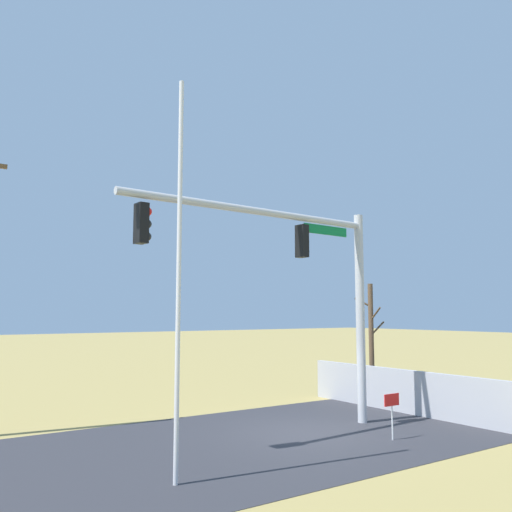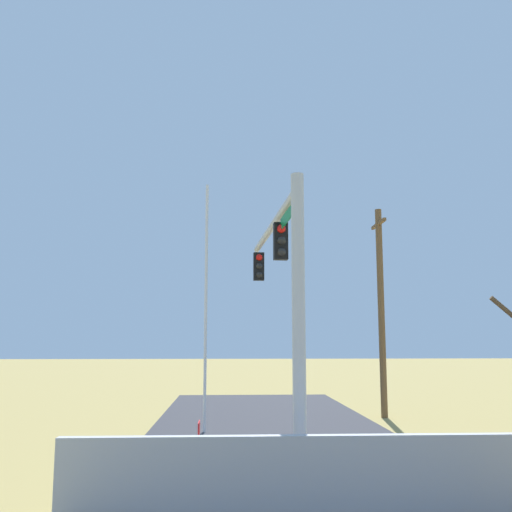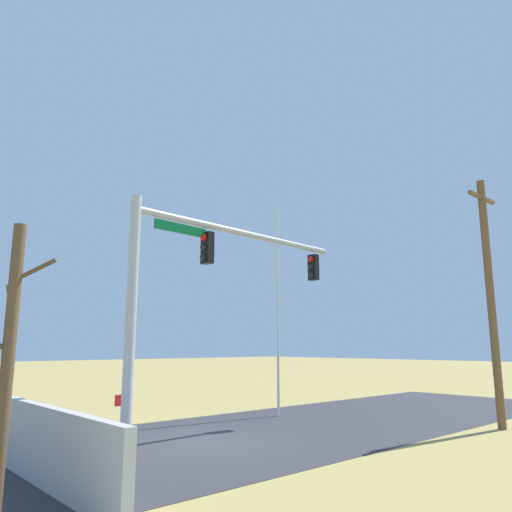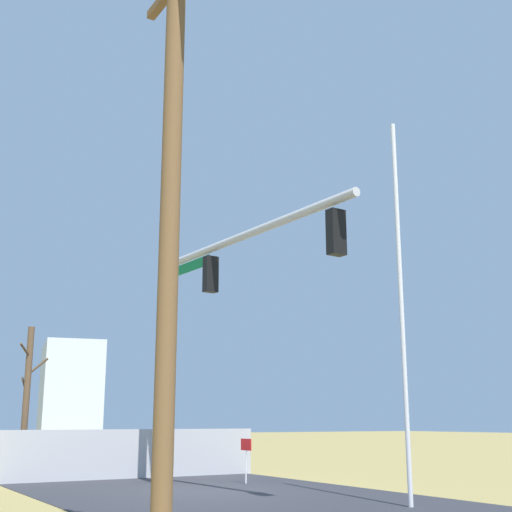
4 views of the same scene
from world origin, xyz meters
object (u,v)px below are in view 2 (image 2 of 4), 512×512
signal_mast (282,273)px  flagpole (206,305)px  utility_pole (381,307)px  open_sign (199,437)px

signal_mast → flagpole: 5.57m
signal_mast → flagpole: bearing=-157.9°
signal_mast → utility_pole: bearing=150.3°
utility_pole → open_sign: size_ratio=6.78×
flagpole → open_sign: 7.24m
utility_pole → open_sign: (9.68, -6.73, -3.40)m
signal_mast → open_sign: signal_mast is taller
signal_mast → open_sign: bearing=-55.9°
utility_pole → flagpole: bearing=-64.8°
open_sign → flagpole: bearing=-178.8°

